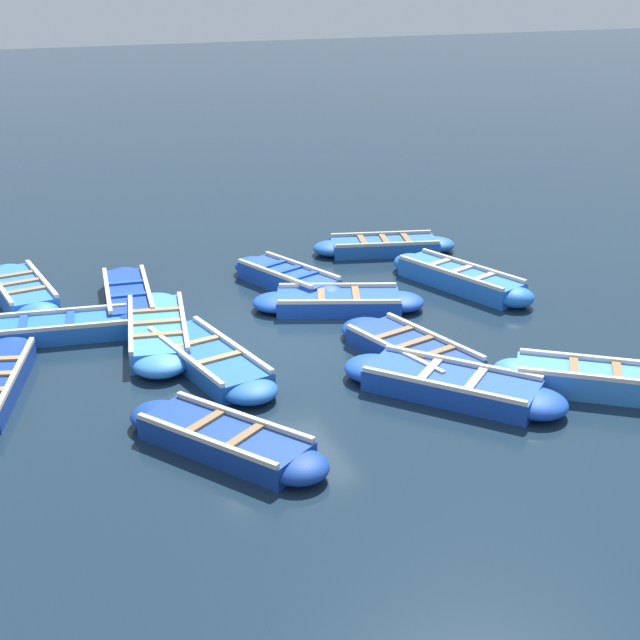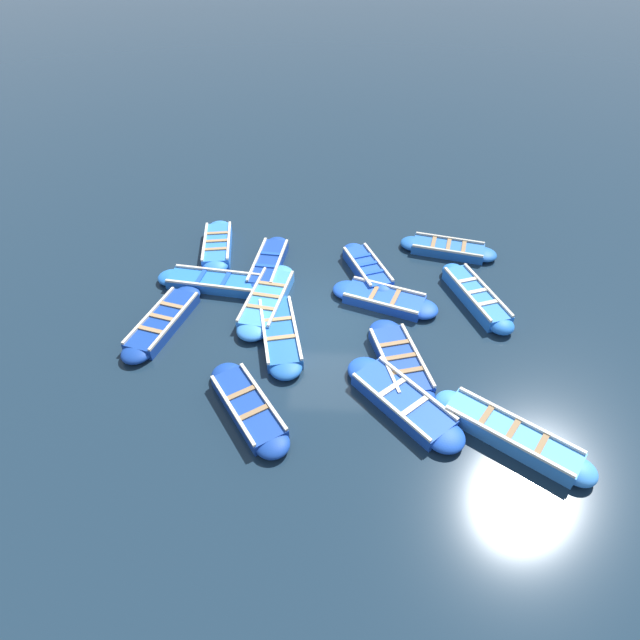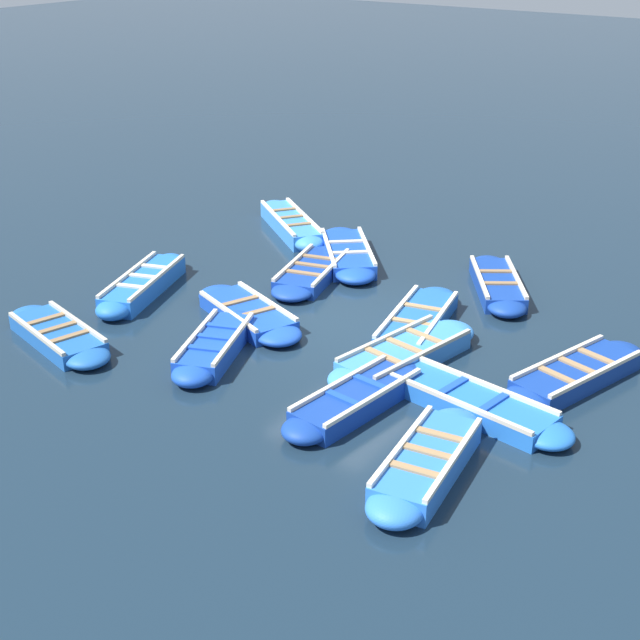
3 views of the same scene
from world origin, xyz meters
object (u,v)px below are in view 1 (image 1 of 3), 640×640
Objects in this scene: boat_bow_out at (225,440)px; boat_outer_left at (452,385)px; boat_drifting at (288,279)px; boat_inner_gap at (48,329)px; boat_tucked at (338,302)px; boat_outer_right at (615,383)px; boat_near_quay at (158,331)px; boat_alongside at (22,292)px; boat_stern_in at (384,246)px; boat_end_of_row at (128,297)px; boat_mid_row at (208,359)px; boat_centre at (413,352)px; boat_far_corner at (460,279)px.

boat_outer_left reaches higher than boat_bow_out.
boat_drifting reaches higher than boat_inner_gap.
boat_bow_out is at bearing 141.09° from boat_tucked.
boat_outer_right reaches higher than boat_inner_gap.
boat_near_quay is at bearing -115.40° from boat_inner_gap.
boat_alongside is (2.96, 2.12, 0.02)m from boat_near_quay.
boat_outer_left is at bearing -135.08° from boat_near_quay.
boat_stern_in is at bearing -39.04° from boat_tucked.
boat_end_of_row is 6.32m from boat_stern_in.
boat_mid_row is 1.07× the size of boat_centre.
boat_centre is at bearing -137.02° from boat_end_of_row.
boat_end_of_row is 0.91× the size of boat_mid_row.
boat_drifting is (1.37, 3.32, -0.01)m from boat_far_corner.
boat_far_corner is 0.95× the size of boat_mid_row.
boat_stern_in reaches higher than boat_tucked.
boat_inner_gap is at bearing 106.44° from boat_stern_in.
boat_near_quay is (4.77, 6.25, -0.03)m from boat_outer_right.
boat_drifting reaches higher than boat_near_quay.
boat_outer_right is 6.23m from boat_bow_out.
boat_far_corner reaches higher than boat_centre.
boat_mid_row is at bearing 118.55° from boat_tucked.
boat_stern_in is at bearing 9.03° from boat_far_corner.
boat_far_corner is 2.79m from boat_stern_in.
boat_drifting is 0.92× the size of boat_tucked.
boat_alongside is 0.90× the size of boat_mid_row.
boat_near_quay is 1.08× the size of boat_centre.
boat_stern_in is 0.91× the size of boat_mid_row.
boat_far_corner reaches higher than boat_bow_out.
boat_inner_gap and boat_stern_in have the same top height.
boat_alongside reaches higher than boat_inner_gap.
boat_outer_left is (-4.28, 2.61, -0.02)m from boat_far_corner.
boat_bow_out is 2.78m from boat_mid_row.
boat_bow_out is at bearing 95.03° from boat_outer_left.
boat_alongside is 8.09m from boat_centre.
boat_outer_right is 0.93× the size of boat_near_quay.
boat_far_corner is at bearing -2.18° from boat_outer_right.
boat_end_of_row reaches higher than boat_stern_in.
boat_outer_right reaches higher than boat_centre.
boat_alongside reaches higher than boat_tucked.
boat_far_corner is at bearing -85.99° from boat_tucked.
boat_outer_right is at bearing 177.82° from boat_far_corner.
boat_far_corner reaches higher than boat_drifting.
boat_outer_right is at bearing -178.27° from boat_stern_in.
boat_tucked is 0.91× the size of boat_mid_row.
boat_drifting is 0.93× the size of boat_end_of_row.
boat_outer_left is 0.95× the size of boat_centre.
boat_centre is at bearing -106.64° from boat_mid_row.
boat_near_quay is 4.60m from boat_centre.
boat_outer_right is 3.32m from boat_centre.
boat_far_corner is 3.84m from boat_centre.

